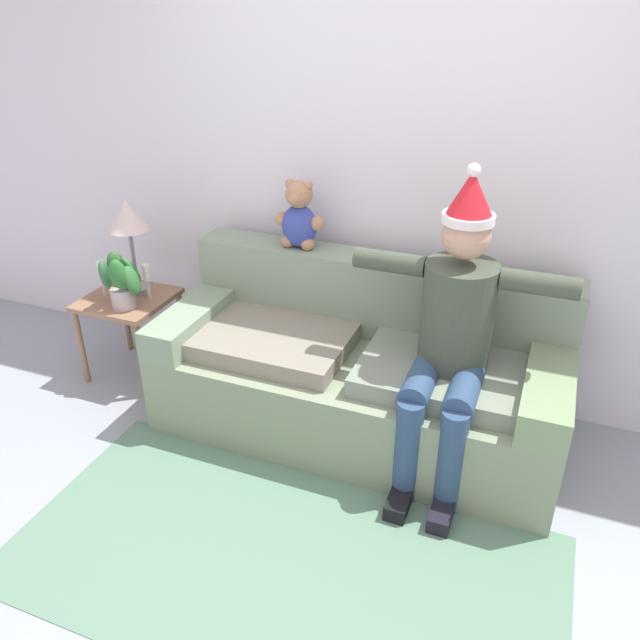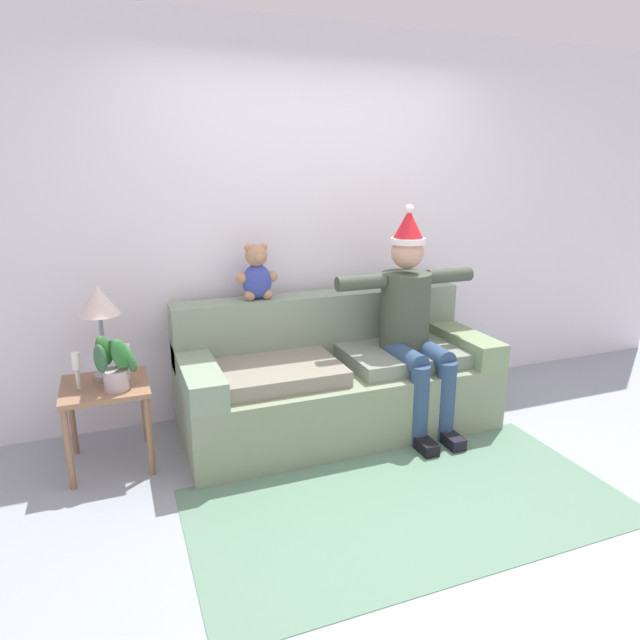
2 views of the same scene
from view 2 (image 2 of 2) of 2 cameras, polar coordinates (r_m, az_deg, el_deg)
ground_plane at (r=3.20m, az=8.94°, el=-18.09°), size 10.00×10.00×0.00m
back_wall at (r=4.10m, az=-1.16°, el=9.79°), size 7.00×0.10×2.70m
couch at (r=3.86m, az=1.57°, el=-6.01°), size 2.11×0.89×0.89m
person_seated at (r=3.79m, az=9.43°, el=0.19°), size 1.02×0.77×1.52m
teddy_bear at (r=3.76m, az=-6.51°, el=4.69°), size 0.29×0.17×0.38m
side_table at (r=3.56m, az=-21.16°, el=-7.41°), size 0.49×0.49×0.52m
table_lamp at (r=3.49m, az=-21.82°, el=1.44°), size 0.24×0.24×0.58m
potted_plant at (r=3.37m, az=-20.37°, el=-4.09°), size 0.26×0.25×0.33m
candle_tall at (r=3.47m, az=-23.80°, el=-4.33°), size 0.04×0.04×0.22m
candle_short at (r=3.52m, az=-19.27°, el=-3.60°), size 0.04×0.04×0.22m
area_rug at (r=3.18m, az=9.16°, el=-18.25°), size 2.34×1.19×0.01m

